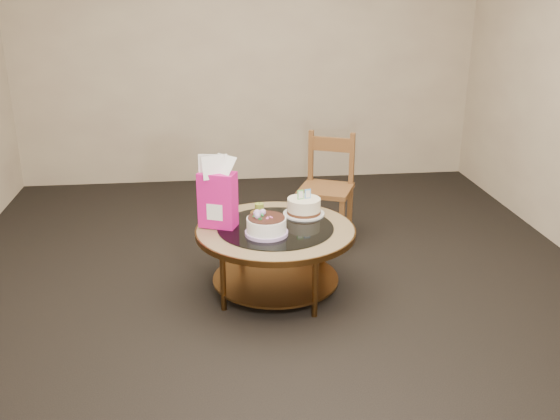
{
  "coord_description": "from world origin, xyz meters",
  "views": [
    {
      "loc": [
        -0.39,
        -3.65,
        1.94
      ],
      "look_at": [
        0.03,
        0.02,
        0.57
      ],
      "focal_mm": 40.0,
      "sensor_mm": 36.0,
      "label": 1
    }
  ],
  "objects": [
    {
      "name": "ground",
      "position": [
        0.0,
        0.0,
        0.0
      ],
      "size": [
        5.0,
        5.0,
        0.0
      ],
      "primitive_type": "plane",
      "color": "black",
      "rests_on": "ground"
    },
    {
      "name": "room_walls",
      "position": [
        0.0,
        0.0,
        1.54
      ],
      "size": [
        4.52,
        5.02,
        2.61
      ],
      "color": "#BDAD8F",
      "rests_on": "ground"
    },
    {
      "name": "coffee_table",
      "position": [
        0.0,
        -0.0,
        0.38
      ],
      "size": [
        1.02,
        1.02,
        0.46
      ],
      "color": "brown",
      "rests_on": "ground"
    },
    {
      "name": "decorated_cake",
      "position": [
        -0.07,
        -0.11,
        0.51
      ],
      "size": [
        0.27,
        0.27,
        0.16
      ],
      "rotation": [
        0.0,
        0.0,
        0.08
      ],
      "color": "#B28FCA",
      "rests_on": "coffee_table"
    },
    {
      "name": "cream_cake",
      "position": [
        0.21,
        0.2,
        0.51
      ],
      "size": [
        0.28,
        0.28,
        0.18
      ],
      "rotation": [
        0.0,
        0.0,
        0.24
      ],
      "color": "silver",
      "rests_on": "coffee_table"
    },
    {
      "name": "gift_bag",
      "position": [
        -0.36,
        0.06,
        0.68
      ],
      "size": [
        0.26,
        0.22,
        0.46
      ],
      "rotation": [
        0.0,
        0.0,
        -0.38
      ],
      "color": "#CD137B",
      "rests_on": "coffee_table"
    },
    {
      "name": "pillar_candle",
      "position": [
        -0.08,
        0.23,
        0.49
      ],
      "size": [
        0.12,
        0.12,
        0.09
      ],
      "rotation": [
        0.0,
        0.0,
        -0.23
      ],
      "color": "#D0C055",
      "rests_on": "coffee_table"
    },
    {
      "name": "dining_chair",
      "position": [
        0.5,
        0.87,
        0.42
      ],
      "size": [
        0.5,
        0.5,
        0.83
      ],
      "rotation": [
        0.0,
        0.0,
        -0.41
      ],
      "color": "brown",
      "rests_on": "ground"
    }
  ]
}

